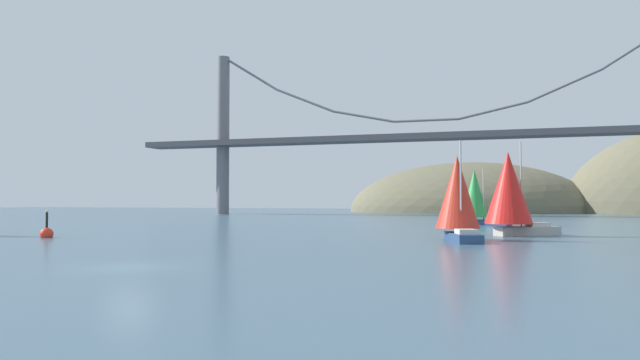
{
  "coord_description": "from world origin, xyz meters",
  "views": [
    {
      "loc": [
        17.81,
        -24.68,
        3.26
      ],
      "look_at": [
        0.0,
        28.79,
        5.06
      ],
      "focal_mm": 33.95,
      "sensor_mm": 36.0,
      "label": 1
    }
  ],
  "objects": [
    {
      "name": "ground_plane",
      "position": [
        0.0,
        0.0,
        0.0
      ],
      "size": [
        360.0,
        360.0,
        0.0
      ],
      "primitive_type": "plane",
      "color": "#426075"
    },
    {
      "name": "headland_center",
      "position": [
        5.0,
        135.0,
        0.0
      ],
      "size": [
        62.01,
        44.0,
        25.51
      ],
      "primitive_type": "ellipsoid",
      "color": "#6B664C",
      "rests_on": "ground_plane"
    },
    {
      "name": "suspension_bridge",
      "position": [
        0.0,
        95.0,
        16.41
      ],
      "size": [
        125.44,
        6.0,
        35.08
      ],
      "color": "slate",
      "rests_on": "ground_plane"
    },
    {
      "name": "sailboat_green_sail",
      "position": [
        12.41,
        53.5,
        3.67
      ],
      "size": [
        6.69,
        4.77,
        7.09
      ],
      "color": "navy",
      "rests_on": "ground_plane"
    },
    {
      "name": "sailboat_scarlet_sail",
      "position": [
        13.03,
        24.46,
        3.53
      ],
      "size": [
        4.5,
        6.89,
        7.87
      ],
      "color": "navy",
      "rests_on": "ground_plane"
    },
    {
      "name": "sailboat_red_spinnaker",
      "position": [
        16.83,
        32.0,
        4.05
      ],
      "size": [
        7.45,
        6.45,
        8.46
      ],
      "color": "#B7B2A8",
      "rests_on": "ground_plane"
    },
    {
      "name": "channel_buoy",
      "position": [
        -20.51,
        16.79,
        0.37
      ],
      "size": [
        1.1,
        1.1,
        2.64
      ],
      "color": "red",
      "rests_on": "ground_plane"
    }
  ]
}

